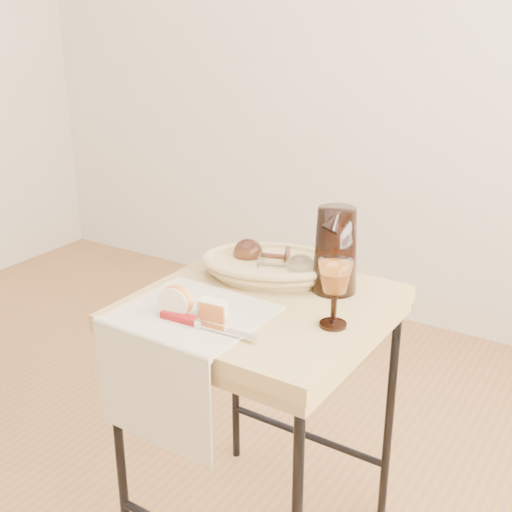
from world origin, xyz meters
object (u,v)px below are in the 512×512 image
Objects in this scene: tea_towel at (192,314)px; goblet_lying_a at (265,255)px; wine_goblet at (334,294)px; apple_half at (178,300)px; goblet_lying_b at (283,266)px; table_knife at (204,323)px; side_table at (260,426)px; bread_basket at (271,268)px; pitcher at (335,250)px.

goblet_lying_a reaches higher than tea_towel.
wine_goblet reaches higher than goblet_lying_a.
goblet_lying_a is 0.82× the size of wine_goblet.
tea_towel is 0.05m from apple_half.
goblet_lying_b reaches higher than apple_half.
table_knife is at bearing -112.63° from goblet_lying_b.
goblet_lying_b is (-0.00, 0.11, 0.41)m from side_table.
bread_basket is at bearing 147.41° from wine_goblet.
apple_half reaches higher than tea_towel.
table_knife is (-0.02, -0.20, 0.38)m from side_table.
tea_towel is 2.52× the size of goblet_lying_a.
goblet_lying_a is at bearing 137.73° from goblet_lying_b.
goblet_lying_b reaches higher than table_knife.
pitcher reaches higher than bread_basket.
bread_basket is (-0.05, 0.13, 0.39)m from side_table.
apple_half is (-0.24, -0.32, -0.06)m from pitcher.
side_table is 5.61× the size of goblet_lying_a.
bread_basket is 2.05× the size of wine_goblet.
bread_basket is at bearing 110.51° from side_table.
pitcher is 0.40m from apple_half.
wine_goblet is 0.35m from apple_half.
table_knife is at bearing 81.84° from goblet_lying_a.
wine_goblet is at bearing -46.78° from pitcher.
tea_towel is at bearing -119.70° from bread_basket.
tea_towel is 1.01× the size of bread_basket.
table_knife is (0.03, -0.33, -0.01)m from bread_basket.
wine_goblet reaches higher than table_knife.
goblet_lying_b reaches higher than side_table.
bread_basket is at bearing 139.55° from goblet_lying_b.
side_table is 2.87× the size of pitcher.
goblet_lying_b is at bearing 82.87° from table_knife.
table_knife is (0.05, -0.34, -0.04)m from goblet_lying_a.
goblet_lying_b is 1.47× the size of apple_half.
side_table is at bearing -91.21° from bread_basket.
goblet_lying_a reaches higher than bread_basket.
apple_half is at bearing 163.54° from table_knife.
apple_half is at bearing -122.91° from bread_basket.
table_knife reaches higher than tea_towel.
table_knife is (0.07, -0.05, 0.01)m from tea_towel.
goblet_lying_b is 0.46× the size of pitcher.
bread_basket is 4.10× the size of apple_half.
bread_basket is at bearing 136.31° from goblet_lying_a.
tea_towel is at bearing 142.47° from table_knife.
wine_goblet is at bearing 130.85° from goblet_lying_a.
apple_half is at bearing -155.66° from wine_goblet.
wine_goblet is 2.01× the size of apple_half.
goblet_lying_b reaches higher than bread_basket.
bread_basket is 2.78× the size of goblet_lying_b.
pitcher reaches higher than tea_towel.
tea_towel is 0.29m from bread_basket.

